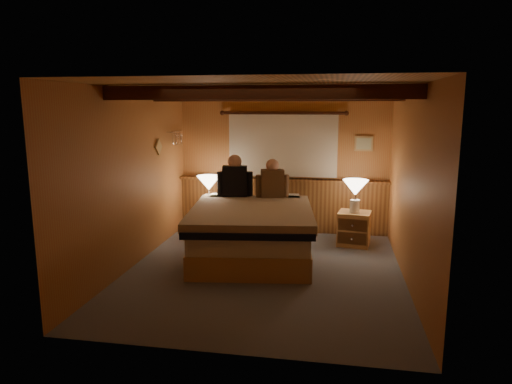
% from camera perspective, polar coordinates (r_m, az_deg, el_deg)
% --- Properties ---
extents(floor, '(4.20, 4.20, 0.00)m').
position_cam_1_polar(floor, '(6.16, 1.01, -9.85)').
color(floor, '#575B68').
rests_on(floor, ground).
extents(ceiling, '(4.20, 4.20, 0.00)m').
position_cam_1_polar(ceiling, '(5.78, 1.09, 13.06)').
color(ceiling, '#E0A254').
rests_on(ceiling, wall_back).
extents(wall_back, '(3.60, 0.00, 3.60)m').
position_cam_1_polar(wall_back, '(7.91, 3.38, 3.68)').
color(wall_back, '#B37C40').
rests_on(wall_back, floor).
extents(wall_left, '(0.00, 4.20, 4.20)m').
position_cam_1_polar(wall_left, '(6.37, -15.16, 1.64)').
color(wall_left, '#B37C40').
rests_on(wall_left, floor).
extents(wall_right, '(0.00, 4.20, 4.20)m').
position_cam_1_polar(wall_right, '(5.86, 18.73, 0.67)').
color(wall_right, '#B37C40').
rests_on(wall_right, floor).
extents(wall_front, '(3.60, 0.00, 3.60)m').
position_cam_1_polar(wall_front, '(3.83, -3.78, -3.83)').
color(wall_front, '#B37C40').
rests_on(wall_front, floor).
extents(wainscot, '(3.60, 0.23, 0.94)m').
position_cam_1_polar(wainscot, '(7.97, 3.28, -1.49)').
color(wainscot, brown).
rests_on(wainscot, wall_back).
extents(curtain_window, '(2.18, 0.09, 1.11)m').
position_cam_1_polar(curtain_window, '(7.81, 3.35, 5.96)').
color(curtain_window, '#431F10').
rests_on(curtain_window, wall_back).
extents(ceiling_beams, '(3.60, 1.65, 0.16)m').
position_cam_1_polar(ceiling_beams, '(5.92, 1.31, 12.13)').
color(ceiling_beams, '#431F10').
rests_on(ceiling_beams, ceiling).
extents(coat_rail, '(0.05, 0.55, 0.24)m').
position_cam_1_polar(coat_rail, '(7.75, -9.87, 6.87)').
color(coat_rail, silver).
rests_on(coat_rail, wall_left).
extents(framed_print, '(0.30, 0.04, 0.25)m').
position_cam_1_polar(framed_print, '(7.82, 13.32, 5.91)').
color(framed_print, tan).
rests_on(framed_print, wall_back).
extents(bed, '(1.92, 2.37, 0.74)m').
position_cam_1_polar(bed, '(6.63, -0.50, -4.85)').
color(bed, tan).
rests_on(bed, floor).
extents(nightstand_left, '(0.55, 0.52, 0.53)m').
position_cam_1_polar(nightstand_left, '(7.68, -5.58, -3.69)').
color(nightstand_left, tan).
rests_on(nightstand_left, floor).
extents(nightstand_right, '(0.55, 0.51, 0.53)m').
position_cam_1_polar(nightstand_right, '(7.36, 12.15, -4.48)').
color(nightstand_right, tan).
rests_on(nightstand_right, floor).
extents(lamp_left, '(0.39, 0.39, 0.51)m').
position_cam_1_polar(lamp_left, '(7.58, -5.93, 0.90)').
color(lamp_left, silver).
rests_on(lamp_left, nightstand_left).
extents(lamp_right, '(0.39, 0.39, 0.51)m').
position_cam_1_polar(lamp_right, '(7.21, 12.31, 0.30)').
color(lamp_right, silver).
rests_on(lamp_right, nightstand_right).
extents(person_left, '(0.57, 0.29, 0.69)m').
position_cam_1_polar(person_left, '(7.30, -2.66, 1.63)').
color(person_left, black).
rests_on(person_left, bed).
extents(person_right, '(0.52, 0.28, 0.64)m').
position_cam_1_polar(person_right, '(7.19, 2.06, 1.30)').
color(person_right, '#533821').
rests_on(person_right, bed).
extents(duffel_bag, '(0.57, 0.44, 0.36)m').
position_cam_1_polar(duffel_bag, '(7.31, -3.94, -5.25)').
color(duffel_bag, black).
rests_on(duffel_bag, floor).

